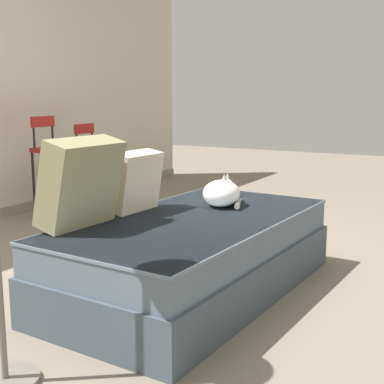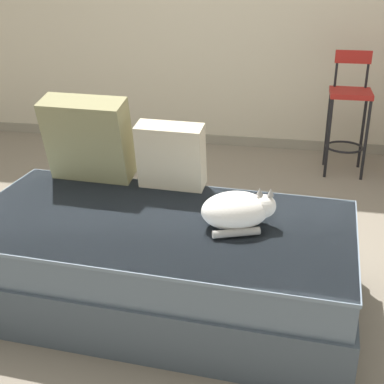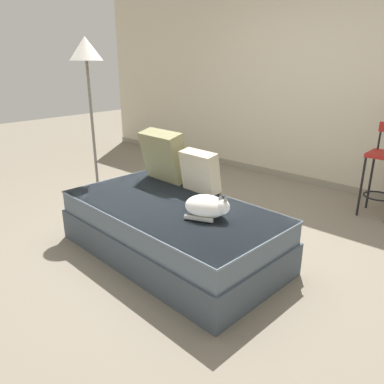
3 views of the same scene
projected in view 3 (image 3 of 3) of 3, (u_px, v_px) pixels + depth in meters
ground_plane at (202, 238)px, 3.50m from camera, size 16.00×16.00×0.00m
wall_back_panel at (321, 83)px, 4.63m from camera, size 8.00×0.10×2.60m
wall_baseboard_trim at (308, 180)px, 5.02m from camera, size 8.00×0.02×0.09m
couch at (171, 229)px, 3.15m from camera, size 1.96×1.09×0.46m
throw_pillow_corner at (164, 156)px, 3.60m from camera, size 0.48×0.30×0.49m
throw_pillow_middle at (200, 172)px, 3.30m from camera, size 0.37×0.21×0.38m
cat at (207, 206)px, 2.80m from camera, size 0.39×0.34×0.20m
bar_stool_near_window at (384, 166)px, 3.85m from camera, size 0.32×0.32×0.97m
floor_lamp at (87, 66)px, 3.65m from camera, size 0.32×0.32×1.79m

